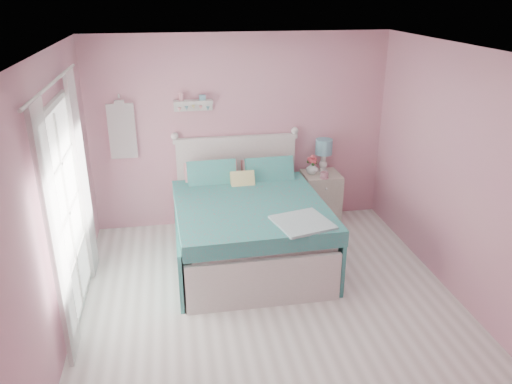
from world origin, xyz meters
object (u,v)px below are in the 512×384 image
object	(u,v)px
table_lamp	(324,149)
vase	(312,168)
teacup	(324,175)
bed	(248,226)
nightstand	(320,198)

from	to	relation	value
table_lamp	vase	xyz separation A→B (m)	(-0.18, -0.08, -0.24)
teacup	bed	bearing A→B (deg)	-150.58
table_lamp	nightstand	bearing A→B (deg)	-114.83
table_lamp	vase	size ratio (longest dim) A/B	2.70
bed	nightstand	xyz separation A→B (m)	(1.16, 0.82, -0.05)
table_lamp	vase	world-z (taller)	table_lamp
vase	nightstand	bearing A→B (deg)	-5.08
table_lamp	teacup	world-z (taller)	table_lamp
bed	teacup	size ratio (longest dim) A/B	19.56
bed	vase	world-z (taller)	bed
table_lamp	teacup	xyz separation A→B (m)	(-0.06, -0.27, -0.28)
nightstand	vase	bearing A→B (deg)	174.92
nightstand	table_lamp	distance (m)	0.69
bed	nightstand	distance (m)	1.42
nightstand	teacup	bearing A→B (deg)	-95.92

